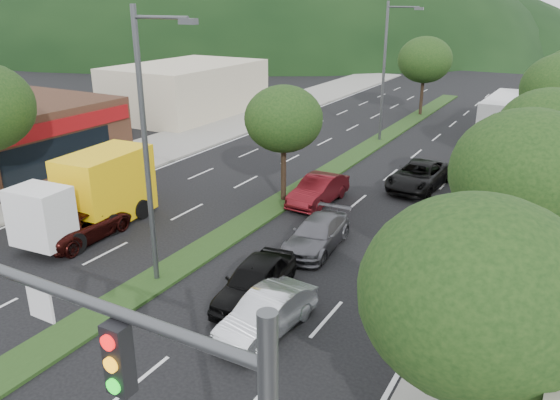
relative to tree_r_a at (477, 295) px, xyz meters
The scene contains 21 objects.
sidewalk_right 21.54m from the tree_r_a, 88.64° to the left, with size 5.00×90.00×0.15m, color gray.
sidewalk_left 32.99m from the tree_r_a, 139.97° to the left, with size 6.00×90.00×0.15m, color gray.
median 27.25m from the tree_r_a, 116.57° to the left, with size 1.60×56.00×0.12m, color #1C3212.
shop_left 32.51m from the tree_r_a, 160.14° to the left, with size 10.15×12.00×4.00m.
bldg_left_far 43.21m from the tree_r_a, 135.94° to the left, with size 9.00×14.00×4.60m, color beige.
hill_far 140.44m from the tree_r_a, 130.96° to the left, with size 176.00×132.00×82.00m, color black.
tree_r_a is the anchor object (origin of this frame).
tree_r_b 8.00m from the tree_r_a, 90.00° to the left, with size 4.80×4.80×6.94m.
tree_r_c 16.00m from the tree_r_a, 90.00° to the left, with size 4.40×4.40×6.48m.
tree_med_near 18.44m from the tree_r_a, 130.60° to the left, with size 4.00×4.00×6.02m.
tree_med_far 41.76m from the tree_r_a, 106.70° to the left, with size 4.80×4.80×6.94m.
streetlight_near 12.48m from the tree_r_a, 161.27° to the left, with size 2.60×0.25×10.00m.
streetlight_mid 31.32m from the tree_r_a, 112.13° to the left, with size 2.60×0.25×10.00m.
sedan_silver 8.37m from the tree_r_a, 154.67° to the left, with size 1.43×4.09×1.35m, color silver.
suv_maroon 18.75m from the tree_r_a, 162.87° to the left, with size 2.22×4.81×1.34m, color black.
car_queue_a 10.05m from the tree_r_a, 149.78° to the left, with size 1.79×4.46×1.52m, color black.
car_queue_b 13.14m from the tree_r_a, 129.43° to the left, with size 1.84×4.53×1.31m, color #56555B.
car_queue_c 18.33m from the tree_r_a, 125.05° to the left, with size 1.55×4.45×1.47m, color #560E13.
car_queue_d 21.04m from the tree_r_a, 107.98° to the left, with size 2.44×5.29×1.47m, color black.
box_truck 19.38m from the tree_r_a, 159.78° to the left, with size 3.20×7.18×3.45m.
motorhome 35.17m from the tree_r_a, 96.90° to the left, with size 2.82×8.33×3.17m.
Camera 1 is at (13.20, -5.84, 10.16)m, focal length 35.00 mm.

